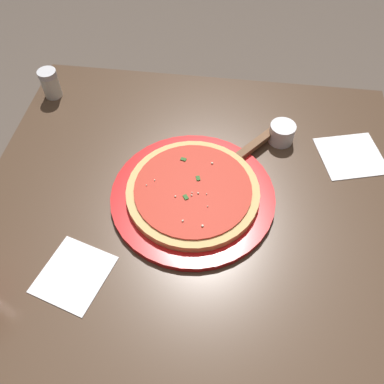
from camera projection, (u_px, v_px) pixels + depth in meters
name	position (u px, v px, depth m)	size (l,w,h in m)	color
ground_plane	(192.00, 327.00, 1.46)	(5.00, 5.00, 0.00)	brown
restaurant_table	(192.00, 240.00, 0.97)	(0.90, 0.84, 0.77)	black
serving_plate	(192.00, 196.00, 0.85)	(0.34, 0.34, 0.01)	red
pizza	(192.00, 191.00, 0.83)	(0.28, 0.28, 0.02)	#DBB26B
pizza_server	(245.00, 152.00, 0.90)	(0.17, 0.20, 0.01)	silver
cup_small_sauce	(282.00, 133.00, 0.93)	(0.06, 0.06, 0.05)	silver
napkin_folded_right	(74.00, 274.00, 0.74)	(0.12, 0.13, 0.00)	white
napkin_loose_left	(351.00, 156.00, 0.92)	(0.14, 0.13, 0.00)	white
parmesan_shaker	(50.00, 83.00, 1.02)	(0.05, 0.05, 0.07)	silver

